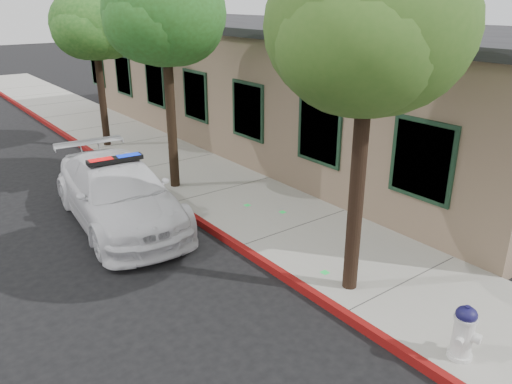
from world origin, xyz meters
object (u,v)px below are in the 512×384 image
object	(u,v)px
street_tree_near	(370,35)
street_tree_far	(96,27)
fire_hydrant	(464,332)
clapboard_building	(294,84)
street_tree_mid	(165,19)
police_car	(119,193)

from	to	relation	value
street_tree_near	street_tree_far	xyz separation A→B (m)	(0.09, 11.67, -0.37)
fire_hydrant	street_tree_near	world-z (taller)	street_tree_near
clapboard_building	street_tree_mid	xyz separation A→B (m)	(-5.98, -1.91, 2.42)
street_tree_mid	street_tree_far	distance (m)	5.11
police_car	street_tree_mid	bearing A→B (deg)	34.16
street_tree_near	police_car	bearing A→B (deg)	110.79
clapboard_building	police_car	distance (m)	8.71
fire_hydrant	street_tree_far	xyz separation A→B (m)	(0.24, 13.95, 3.55)
street_tree_near	street_tree_far	bearing A→B (deg)	89.54
fire_hydrant	street_tree_near	xyz separation A→B (m)	(0.14, 2.28, 3.92)
fire_hydrant	clapboard_building	bearing A→B (deg)	43.92
clapboard_building	fire_hydrant	distance (m)	12.49
police_car	clapboard_building	bearing A→B (deg)	26.26
clapboard_building	fire_hydrant	bearing A→B (deg)	-119.63
street_tree_far	fire_hydrant	bearing A→B (deg)	-90.97
clapboard_building	street_tree_far	size ratio (longest dim) A/B	3.94
street_tree_mid	police_car	bearing A→B (deg)	-151.42
clapboard_building	street_tree_near	xyz separation A→B (m)	(-5.98, -8.49, 2.38)
clapboard_building	fire_hydrant	world-z (taller)	clapboard_building
police_car	street_tree_far	distance (m)	7.40
street_tree_far	street_tree_near	bearing A→B (deg)	-90.46
police_car	street_tree_near	size ratio (longest dim) A/B	0.93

